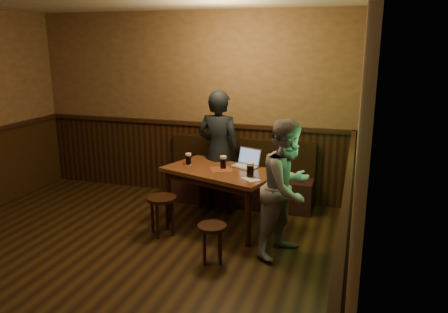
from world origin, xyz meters
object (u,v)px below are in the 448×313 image
object	(u,v)px
stool_left	(162,204)
person_grey	(287,188)
stool_right	(212,232)
pint_left	(188,159)
person_suit	(219,152)
laptop	(247,162)
bench	(239,183)
pint_right	(250,170)
pint_mid	(223,162)
pub_table	(221,177)

from	to	relation	value
stool_left	person_grey	xyz separation A→B (m)	(1.55, -0.05, 0.38)
stool_right	pint_left	world-z (taller)	pint_left
stool_right	person_suit	xyz separation A→B (m)	(-0.39, 1.46, 0.52)
pint_left	person_suit	bearing A→B (deg)	52.65
stool_left	person_grey	size ratio (longest dim) A/B	0.32
laptop	person_suit	bearing A→B (deg)	172.25
stool_left	laptop	distance (m)	1.23
bench	pint_right	size ratio (longest dim) A/B	12.25
stool_left	person_grey	distance (m)	1.60
bench	pint_right	world-z (taller)	bench
stool_right	pint_right	distance (m)	0.95
pint_left	pint_mid	xyz separation A→B (m)	(0.50, -0.04, 0.01)
pub_table	person_suit	bearing A→B (deg)	129.30
pint_mid	laptop	bearing A→B (deg)	34.65
bench	stool_left	size ratio (longest dim) A/B	4.46
bench	person_grey	size ratio (longest dim) A/B	1.42
pub_table	pint_left	distance (m)	0.52
pub_table	person_grey	size ratio (longest dim) A/B	1.04
pub_table	pint_left	size ratio (longest dim) A/B	10.33
person_suit	person_grey	bearing A→B (deg)	141.60
stool_left	pint_mid	xyz separation A→B (m)	(0.63, 0.54, 0.45)
pub_table	stool_right	xyz separation A→B (m)	(0.21, -0.98, -0.32)
laptop	person_grey	distance (m)	1.02
stool_left	stool_right	size ratio (longest dim) A/B	1.16
stool_left	laptop	size ratio (longest dim) A/B	1.21
pint_left	pint_right	world-z (taller)	pint_right
pint_mid	person_grey	size ratio (longest dim) A/B	0.11
bench	pub_table	size ratio (longest dim) A/B	1.37
bench	laptop	size ratio (longest dim) A/B	5.40
pub_table	stool_left	xyz separation A→B (m)	(-0.61, -0.50, -0.27)
bench	pint_mid	world-z (taller)	bench
stool_left	person_suit	world-z (taller)	person_suit
pint_right	laptop	xyz separation A→B (m)	(-0.16, 0.43, -0.03)
pub_table	person_grey	distance (m)	1.09
stool_right	pint_left	bearing A→B (deg)	122.94
stool_left	pint_right	bearing A→B (deg)	15.57
stool_right	person_suit	size ratio (longest dim) A/B	0.25
bench	pint_mid	xyz separation A→B (m)	(0.02, -0.83, 0.53)
person_grey	pint_left	bearing A→B (deg)	90.78
pint_right	stool_right	bearing A→B (deg)	-106.23
pint_mid	person_suit	distance (m)	0.48
stool_right	pint_mid	world-z (taller)	pint_mid
pub_table	laptop	world-z (taller)	laptop
person_suit	pint_right	bearing A→B (deg)	136.09
bench	pub_table	bearing A→B (deg)	-90.00
pint_mid	person_grey	distance (m)	1.10
bench	person_grey	xyz separation A→B (m)	(0.94, -1.42, 0.46)
pub_table	stool_left	bearing A→B (deg)	-122.39
pint_left	person_suit	distance (m)	0.49
bench	stool_right	world-z (taller)	bench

